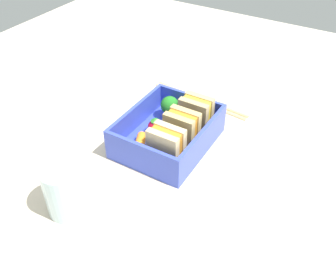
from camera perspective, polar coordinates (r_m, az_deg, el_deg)
name	(u,v)px	position (r cm, az deg, el deg)	size (l,w,h in cm)	color
ground_plane	(168,148)	(62.30, 0.00, -2.68)	(120.00, 120.00, 2.00)	beige
bento_tray	(168,141)	(61.26, 0.00, -1.55)	(15.98, 12.99, 1.20)	blue
bento_rim	(168,128)	(59.60, 0.00, 0.43)	(15.98, 12.99, 4.14)	blue
sandwich_left	(196,114)	(61.52, 4.28, 2.60)	(3.31, 5.04, 5.73)	tan
sandwich_center_left	(182,129)	(58.13, 2.13, 0.28)	(3.31, 5.04, 5.73)	tan
sandwich_center	(166,146)	(54.94, -0.26, -2.32)	(3.31, 5.04, 5.73)	beige
broccoli_floret	(170,106)	(64.04, 0.27, 3.80)	(3.13, 3.13, 4.09)	#80CB68
strawberry_far_left	(155,126)	(61.02, -1.96, 0.62)	(2.52, 2.52, 3.12)	red
carrot_stick_far_left	(140,145)	(58.41, -4.36, -2.22)	(1.60, 1.60, 4.87)	orange
chopstick_pair	(200,99)	(71.98, 4.87, 4.82)	(3.74, 20.17, 0.70)	tan
drinking_glass	(67,189)	(50.94, -15.16, -8.56)	(5.93, 5.93, 7.43)	silver
folded_napkin	(93,102)	(72.42, -11.38, 4.22)	(10.17, 8.62, 0.40)	silver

